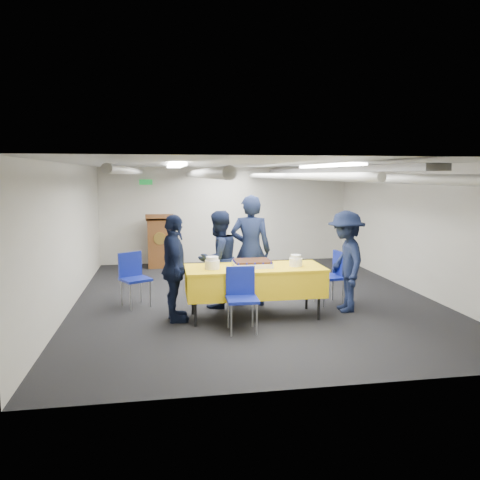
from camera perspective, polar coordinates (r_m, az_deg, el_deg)
name	(u,v)px	position (r m, az deg, el deg)	size (l,w,h in m)	color
ground	(253,298)	(8.19, 1.64, -7.06)	(7.00, 7.00, 0.00)	black
room_shell	(255,192)	(8.33, 1.79, 5.83)	(6.00, 7.00, 2.30)	beige
serving_table	(255,281)	(6.98, 1.79, -4.98)	(2.05, 0.83, 0.77)	black
sheet_cake	(252,263)	(6.96, 1.51, -2.85)	(0.56, 0.44, 0.10)	white
plate_stack_left	(212,263)	(6.78, -3.40, -2.84)	(0.21, 0.21, 0.18)	white
plate_stack_right	(296,261)	(7.02, 6.81, -2.54)	(0.19, 0.19, 0.17)	white
podium	(160,241)	(10.91, -9.71, -0.09)	(0.62, 0.53, 1.25)	brown
chair_near	(241,292)	(6.43, 0.17, -6.36)	(0.43, 0.43, 0.87)	gray
chair_right	(334,272)	(7.87, 11.33, -3.85)	(0.47, 0.47, 0.87)	gray
chair_left	(133,274)	(7.80, -12.90, -4.00)	(0.57, 0.57, 0.87)	gray
sailor_a	(251,250)	(7.62, 1.29, -1.25)	(0.66, 0.43, 1.80)	black
sailor_b	(218,259)	(7.51, -2.66, -2.35)	(0.76, 0.59, 1.56)	black
sailor_c	(174,268)	(6.82, -8.00, -3.45)	(0.92, 0.38, 1.56)	black
sailor_d	(346,261)	(7.45, 12.76, -2.55)	(1.02, 0.59, 1.58)	black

